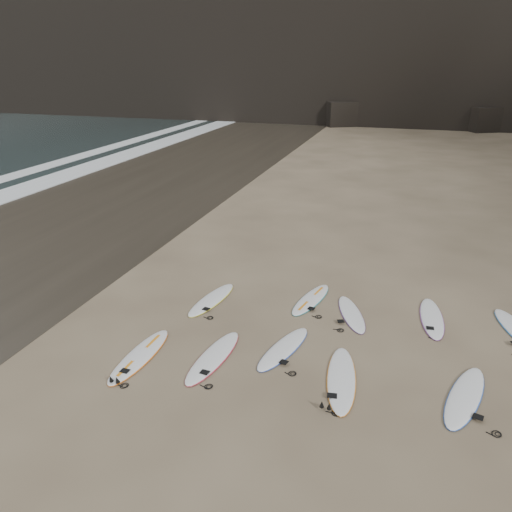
{
  "coord_description": "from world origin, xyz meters",
  "views": [
    {
      "loc": [
        1.91,
        -10.11,
        6.92
      ],
      "look_at": [
        -2.11,
        2.76,
        1.5
      ],
      "focal_mm": 35.0,
      "sensor_mm": 36.0,
      "label": 1
    }
  ],
  "objects": [
    {
      "name": "surfboard_3",
      "position": [
        0.94,
        -0.41,
        0.05
      ],
      "size": [
        0.98,
        2.7,
        0.09
      ],
      "primitive_type": "ellipsoid",
      "rotation": [
        0.0,
        0.0,
        0.13
      ],
      "color": "white",
      "rests_on": "ground"
    },
    {
      "name": "surfboard_1",
      "position": [
        -2.21,
        -0.45,
        0.05
      ],
      "size": [
        0.87,
        2.61,
        0.09
      ],
      "primitive_type": "ellipsoid",
      "rotation": [
        0.0,
        0.0,
        -0.1
      ],
      "color": "white",
      "rests_on": "ground"
    },
    {
      "name": "ground",
      "position": [
        0.0,
        0.0,
        0.0
      ],
      "size": [
        240.0,
        240.0,
        0.0
      ],
      "primitive_type": "plane",
      "color": "#897559",
      "rests_on": "ground"
    },
    {
      "name": "surfboard_2",
      "position": [
        -0.65,
        0.44,
        0.04
      ],
      "size": [
        1.16,
        2.44,
        0.09
      ],
      "primitive_type": "ellipsoid",
      "rotation": [
        0.0,
        0.0,
        -0.26
      ],
      "color": "white",
      "rests_on": "ground"
    },
    {
      "name": "surfboard_6",
      "position": [
        -0.54,
        3.35,
        0.04
      ],
      "size": [
        1.07,
        2.44,
        0.09
      ],
      "primitive_type": "ellipsoid",
      "rotation": [
        0.0,
        0.0,
        -0.22
      ],
      "color": "white",
      "rests_on": "ground"
    },
    {
      "name": "surfboard_0",
      "position": [
        -3.96,
        -0.94,
        0.05
      ],
      "size": [
        0.71,
        2.62,
        0.09
      ],
      "primitive_type": "ellipsoid",
      "rotation": [
        0.0,
        0.0,
        -0.03
      ],
      "color": "white",
      "rests_on": "ground"
    },
    {
      "name": "surfboard_5",
      "position": [
        -3.42,
        2.43,
        0.04
      ],
      "size": [
        0.96,
        2.51,
        0.09
      ],
      "primitive_type": "ellipsoid",
      "rotation": [
        0.0,
        0.0,
        -0.15
      ],
      "color": "white",
      "rests_on": "ground"
    },
    {
      "name": "surfboard_8",
      "position": [
        2.96,
        3.23,
        0.04
      ],
      "size": [
        0.8,
        2.51,
        0.09
      ],
      "primitive_type": "ellipsoid",
      "rotation": [
        0.0,
        0.0,
        0.08
      ],
      "color": "white",
      "rests_on": "ground"
    },
    {
      "name": "wet_sand",
      "position": [
        -13.0,
        10.0,
        0.0
      ],
      "size": [
        12.0,
        200.0,
        0.01
      ],
      "primitive_type": "cube",
      "color": "#383026",
      "rests_on": "ground"
    },
    {
      "name": "surfboard_4",
      "position": [
        3.6,
        -0.25,
        0.05
      ],
      "size": [
        1.29,
        2.62,
        0.09
      ],
      "primitive_type": "ellipsoid",
      "rotation": [
        0.0,
        0.0,
        -0.28
      ],
      "color": "white",
      "rests_on": "ground"
    },
    {
      "name": "surfboard_7",
      "position": [
        0.76,
        2.8,
        0.04
      ],
      "size": [
        1.3,
        2.3,
        0.08
      ],
      "primitive_type": "ellipsoid",
      "rotation": [
        0.0,
        0.0,
        0.36
      ],
      "color": "white",
      "rests_on": "ground"
    }
  ]
}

